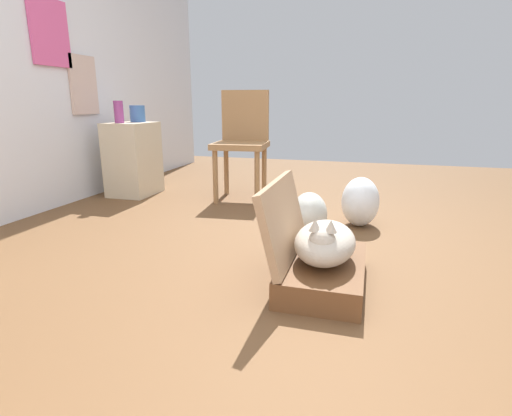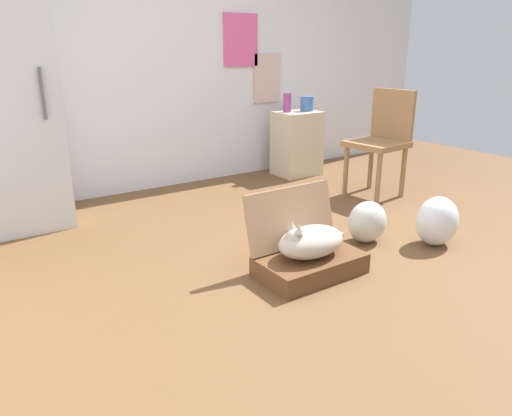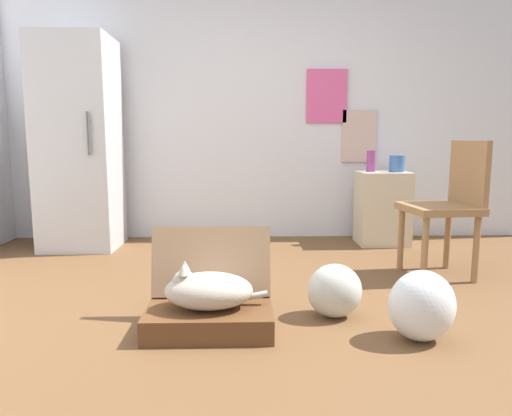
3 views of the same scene
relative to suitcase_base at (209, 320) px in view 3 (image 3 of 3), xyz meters
name	(u,v)px [view 3 (image 3 of 3)]	position (x,y,z in m)	size (l,w,h in m)	color
ground_plane	(274,322)	(0.33, 0.11, -0.06)	(7.68, 7.68, 0.00)	brown
wall_back	(260,104)	(0.34, 2.37, 1.24)	(6.40, 0.15, 2.60)	silver
suitcase_base	(209,320)	(0.00, 0.00, 0.00)	(0.63, 0.37, 0.12)	brown
suitcase_lid	(211,262)	(0.00, 0.20, 0.25)	(0.63, 0.37, 0.04)	#9B7756
cat	(207,290)	(-0.01, 0.00, 0.16)	(0.52, 0.28, 0.24)	#B2A899
plastic_bag_white	(334,291)	(0.67, 0.18, 0.09)	(0.30, 0.23, 0.30)	silver
plastic_bag_clear	(422,306)	(1.03, -0.13, 0.11)	(0.32, 0.26, 0.35)	silver
refrigerator	(79,145)	(-1.27, 1.91, 0.86)	(0.64, 0.62, 1.84)	#B7BABC
side_table	(382,208)	(1.46, 1.96, 0.27)	(0.45, 0.37, 0.67)	beige
vase_tall	(371,161)	(1.35, 1.99, 0.70)	(0.08, 0.08, 0.19)	#8C387A
vase_short	(397,164)	(1.57, 1.95, 0.68)	(0.14, 0.14, 0.15)	#38609E
chair	(449,202)	(1.61, 0.93, 0.47)	(0.50, 0.50, 0.95)	olive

